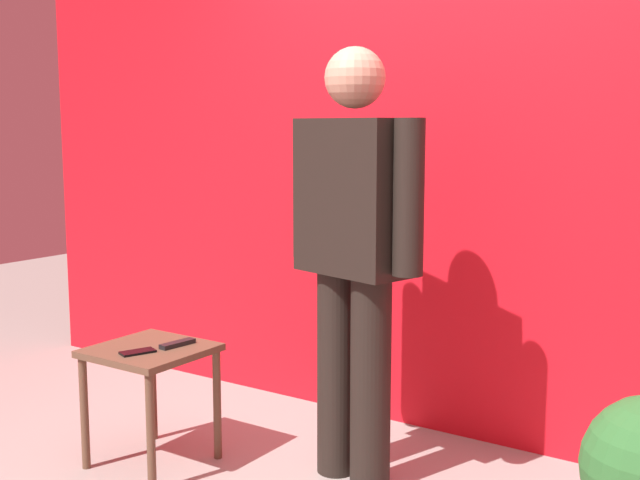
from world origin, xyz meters
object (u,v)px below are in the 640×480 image
(side_table, at_px, (150,367))
(cell_phone, at_px, (138,352))
(standing_person, at_px, (354,244))
(tv_remote, at_px, (178,344))

(side_table, distance_m, cell_phone, 0.14)
(standing_person, height_order, cell_phone, standing_person)
(standing_person, xyz_separation_m, tv_remote, (-0.73, -0.28, -0.46))
(side_table, distance_m, tv_remote, 0.16)
(standing_person, relative_size, cell_phone, 12.44)
(standing_person, distance_m, tv_remote, 0.91)
(standing_person, bearing_deg, side_table, -155.99)
(tv_remote, bearing_deg, cell_phone, -101.66)
(standing_person, bearing_deg, cell_phone, -149.88)
(side_table, relative_size, cell_phone, 3.67)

